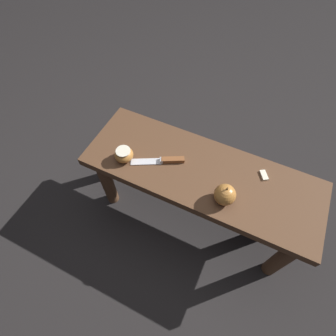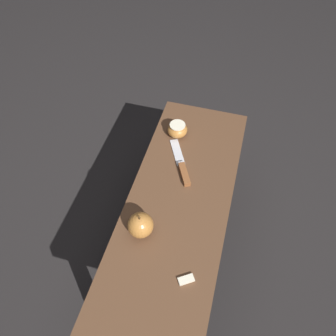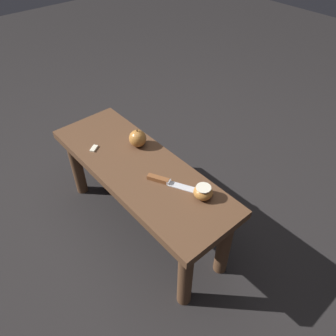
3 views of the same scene
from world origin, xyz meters
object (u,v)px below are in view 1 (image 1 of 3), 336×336
wooden_bench (199,181)px  apple_whole (225,195)px  knife (165,160)px  apple_cut (124,155)px

wooden_bench → apple_whole: 0.20m
apple_whole → wooden_bench: bearing=144.6°
knife → apple_whole: (0.28, -0.07, 0.03)m
wooden_bench → knife: size_ratio=4.68×
knife → apple_cut: apple_cut is taller
apple_cut → apple_whole: bearing=-0.6°
wooden_bench → knife: knife is taller
wooden_bench → knife: (-0.16, -0.02, 0.09)m
wooden_bench → apple_cut: bearing=-165.3°
apple_cut → knife: bearing=20.7°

